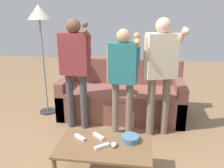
{
  "coord_description": "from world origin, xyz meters",
  "views": [
    {
      "loc": [
        0.48,
        -1.95,
        1.72
      ],
      "look_at": [
        0.12,
        0.55,
        0.89
      ],
      "focal_mm": 37.59,
      "sensor_mm": 36.0,
      "label": 1
    }
  ],
  "objects_px": {
    "player_right": "(161,65)",
    "player_center": "(123,71)",
    "coffee_table": "(104,149)",
    "game_remote_nunchuk": "(114,144)",
    "couch": "(122,97)",
    "game_remote_wand_spare": "(102,146)",
    "game_remote_wand_near": "(80,137)",
    "floor_lamp": "(40,20)",
    "game_remote_wand_far": "(99,136)",
    "snack_bowl": "(130,138)",
    "player_left": "(75,62)"
  },
  "relations": [
    {
      "from": "game_remote_wand_near",
      "to": "game_remote_wand_far",
      "type": "relative_size",
      "value": 0.98
    },
    {
      "from": "game_remote_nunchuk",
      "to": "game_remote_wand_near",
      "type": "distance_m",
      "value": 0.39
    },
    {
      "from": "game_remote_nunchuk",
      "to": "game_remote_wand_far",
      "type": "distance_m",
      "value": 0.23
    },
    {
      "from": "floor_lamp",
      "to": "coffee_table",
      "type": "bearing_deg",
      "value": -50.1
    },
    {
      "from": "coffee_table",
      "to": "player_right",
      "type": "xyz_separation_m",
      "value": [
        0.57,
        1.01,
        0.65
      ]
    },
    {
      "from": "floor_lamp",
      "to": "player_right",
      "type": "bearing_deg",
      "value": -14.86
    },
    {
      "from": "player_left",
      "to": "player_center",
      "type": "relative_size",
      "value": 1.08
    },
    {
      "from": "couch",
      "to": "snack_bowl",
      "type": "relative_size",
      "value": 10.68
    },
    {
      "from": "player_center",
      "to": "game_remote_wand_far",
      "type": "xyz_separation_m",
      "value": [
        -0.17,
        -0.81,
        -0.5
      ]
    },
    {
      "from": "game_remote_wand_near",
      "to": "game_remote_nunchuk",
      "type": "bearing_deg",
      "value": -14.26
    },
    {
      "from": "game_remote_wand_near",
      "to": "game_remote_wand_spare",
      "type": "height_order",
      "value": "same"
    },
    {
      "from": "game_remote_wand_spare",
      "to": "game_remote_wand_near",
      "type": "bearing_deg",
      "value": 152.59
    },
    {
      "from": "game_remote_nunchuk",
      "to": "game_remote_wand_spare",
      "type": "bearing_deg",
      "value": -160.73
    },
    {
      "from": "game_remote_nunchuk",
      "to": "couch",
      "type": "bearing_deg",
      "value": 93.09
    },
    {
      "from": "floor_lamp",
      "to": "game_remote_wand_near",
      "type": "height_order",
      "value": "floor_lamp"
    },
    {
      "from": "snack_bowl",
      "to": "couch",
      "type": "bearing_deg",
      "value": 99.11
    },
    {
      "from": "floor_lamp",
      "to": "player_center",
      "type": "bearing_deg",
      "value": -22.58
    },
    {
      "from": "snack_bowl",
      "to": "game_remote_nunchuk",
      "type": "height_order",
      "value": "snack_bowl"
    },
    {
      "from": "snack_bowl",
      "to": "player_right",
      "type": "xyz_separation_m",
      "value": [
        0.32,
        0.9,
        0.57
      ]
    },
    {
      "from": "game_remote_nunchuk",
      "to": "game_remote_wand_far",
      "type": "relative_size",
      "value": 0.62
    },
    {
      "from": "snack_bowl",
      "to": "game_remote_wand_near",
      "type": "xyz_separation_m",
      "value": [
        -0.52,
        -0.03,
        -0.01
      ]
    },
    {
      "from": "player_left",
      "to": "game_remote_wand_far",
      "type": "height_order",
      "value": "player_left"
    },
    {
      "from": "game_remote_wand_far",
      "to": "couch",
      "type": "bearing_deg",
      "value": 86.16
    },
    {
      "from": "floor_lamp",
      "to": "game_remote_wand_spare",
      "type": "bearing_deg",
      "value": -51.35
    },
    {
      "from": "couch",
      "to": "game_remote_wand_far",
      "type": "height_order",
      "value": "couch"
    },
    {
      "from": "snack_bowl",
      "to": "player_left",
      "type": "height_order",
      "value": "player_left"
    },
    {
      "from": "player_left",
      "to": "game_remote_wand_spare",
      "type": "distance_m",
      "value": 1.37
    },
    {
      "from": "coffee_table",
      "to": "player_right",
      "type": "bearing_deg",
      "value": 60.48
    },
    {
      "from": "game_remote_nunchuk",
      "to": "player_right",
      "type": "bearing_deg",
      "value": 65.09
    },
    {
      "from": "couch",
      "to": "coffee_table",
      "type": "distance_m",
      "value": 1.59
    },
    {
      "from": "game_remote_wand_near",
      "to": "game_remote_wand_far",
      "type": "distance_m",
      "value": 0.2
    },
    {
      "from": "player_center",
      "to": "player_right",
      "type": "height_order",
      "value": "player_right"
    },
    {
      "from": "player_center",
      "to": "game_remote_wand_near",
      "type": "bearing_deg",
      "value": -112.97
    },
    {
      "from": "player_left",
      "to": "player_center",
      "type": "bearing_deg",
      "value": -9.61
    },
    {
      "from": "game_remote_nunchuk",
      "to": "game_remote_wand_far",
      "type": "height_order",
      "value": "game_remote_nunchuk"
    },
    {
      "from": "game_remote_nunchuk",
      "to": "floor_lamp",
      "type": "bearing_deg",
      "value": 131.87
    },
    {
      "from": "player_right",
      "to": "game_remote_wand_spare",
      "type": "distance_m",
      "value": 1.35
    },
    {
      "from": "coffee_table",
      "to": "game_remote_wand_spare",
      "type": "bearing_deg",
      "value": -107.24
    },
    {
      "from": "player_right",
      "to": "coffee_table",
      "type": "bearing_deg",
      "value": -119.52
    },
    {
      "from": "player_right",
      "to": "player_center",
      "type": "bearing_deg",
      "value": -171.51
    },
    {
      "from": "coffee_table",
      "to": "player_center",
      "type": "relative_size",
      "value": 0.65
    },
    {
      "from": "player_center",
      "to": "game_remote_wand_far",
      "type": "distance_m",
      "value": 0.97
    },
    {
      "from": "game_remote_nunchuk",
      "to": "player_left",
      "type": "distance_m",
      "value": 1.39
    },
    {
      "from": "floor_lamp",
      "to": "game_remote_wand_far",
      "type": "distance_m",
      "value": 2.11
    },
    {
      "from": "floor_lamp",
      "to": "game_remote_wand_near",
      "type": "relative_size",
      "value": 12.63
    },
    {
      "from": "couch",
      "to": "game_remote_wand_near",
      "type": "xyz_separation_m",
      "value": [
        -0.29,
        -1.51,
        0.11
      ]
    },
    {
      "from": "player_left",
      "to": "player_center",
      "type": "distance_m",
      "value": 0.69
    },
    {
      "from": "couch",
      "to": "player_left",
      "type": "xyz_separation_m",
      "value": [
        -0.6,
        -0.54,
        0.69
      ]
    },
    {
      "from": "game_remote_nunchuk",
      "to": "player_left",
      "type": "height_order",
      "value": "player_left"
    },
    {
      "from": "player_left",
      "to": "player_right",
      "type": "height_order",
      "value": "player_right"
    }
  ]
}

